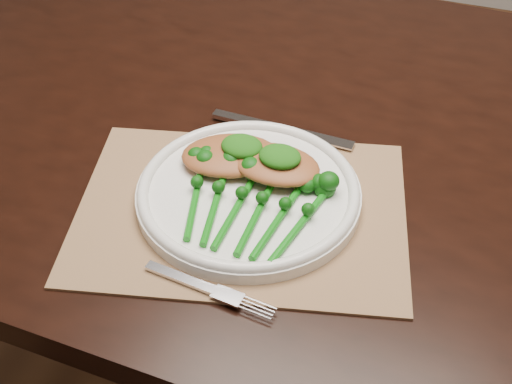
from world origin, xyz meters
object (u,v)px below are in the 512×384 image
(dinner_plate, at_px, (249,192))
(chicken_fillet_left, at_px, (230,155))
(placemat, at_px, (242,211))
(broccolini_bundle, at_px, (246,212))
(dining_table, at_px, (311,298))

(dinner_plate, distance_m, chicken_fillet_left, 0.06)
(placemat, height_order, dinner_plate, dinner_plate)
(broccolini_bundle, bearing_deg, chicken_fillet_left, 122.63)
(dining_table, distance_m, broccolini_bundle, 0.46)
(dining_table, distance_m, placemat, 0.43)
(placemat, xyz_separation_m, broccolini_bundle, (0.01, -0.02, 0.02))
(placemat, relative_size, chicken_fillet_left, 3.22)
(placemat, height_order, chicken_fillet_left, chicken_fillet_left)
(dinner_plate, bearing_deg, dining_table, 73.62)
(placemat, distance_m, dinner_plate, 0.02)
(chicken_fillet_left, distance_m, broccolini_bundle, 0.10)
(placemat, xyz_separation_m, dinner_plate, (0.00, 0.02, 0.01))
(placemat, bearing_deg, dinner_plate, 69.77)
(dining_table, bearing_deg, dinner_plate, -103.69)
(dining_table, relative_size, placemat, 4.05)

